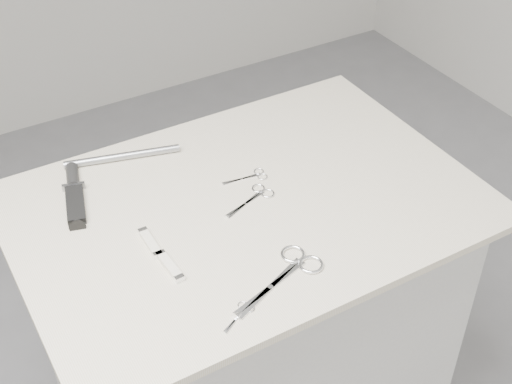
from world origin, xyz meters
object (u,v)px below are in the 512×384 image
embroidery_scissors_a (256,196)px  sheathed_knife (74,192)px  metal_rail (122,156)px  large_shears (291,269)px  embroidery_scissors_b (252,176)px  tiny_scissors (241,314)px  plinth (248,342)px  pocket_knife_a (150,243)px  pocket_knife_b (170,266)px

embroidery_scissors_a → sheathed_knife: 0.40m
sheathed_knife → metal_rail: size_ratio=0.75×
large_shears → embroidery_scissors_b: bearing=55.0°
large_shears → embroidery_scissors_b: (0.08, 0.30, -0.00)m
tiny_scissors → metal_rail: (-0.01, 0.56, 0.01)m
plinth → large_shears: (-0.03, -0.23, 0.47)m
plinth → large_shears: bearing=-97.3°
tiny_scissors → sheathed_knife: sheathed_knife is taller
tiny_scissors → sheathed_knife: bearing=78.2°
pocket_knife_a → plinth: bearing=-83.6°
plinth → embroidery_scissors_b: bearing=52.9°
embroidery_scissors_a → tiny_scissors: same height
tiny_scissors → pocket_knife_b: pocket_knife_b is taller
large_shears → metal_rail: bearing=86.6°
tiny_scissors → pocket_knife_a: pocket_knife_a is taller
metal_rail → plinth: bearing=-58.2°
embroidery_scissors_b → sheathed_knife: (-0.37, 0.14, 0.01)m
pocket_knife_a → embroidery_scissors_b: bearing=-71.1°
tiny_scissors → metal_rail: size_ratio=0.29×
tiny_scissors → sheathed_knife: size_ratio=0.39×
large_shears → embroidery_scissors_a: (0.05, 0.23, -0.00)m
pocket_knife_b → tiny_scissors: bearing=-163.0°
embroidery_scissors_b → tiny_scissors: bearing=-115.7°
large_shears → pocket_knife_a: size_ratio=2.41×
embroidery_scissors_a → pocket_knife_b: size_ratio=1.46×
large_shears → embroidery_scissors_a: large_shears is taller
plinth → pocket_knife_b: 0.54m
large_shears → metal_rail: metal_rail is taller
plinth → pocket_knife_b: bearing=-156.1°
plinth → pocket_knife_a: 0.53m
embroidery_scissors_a → sheathed_knife: size_ratio=0.66×
sheathed_knife → pocket_knife_b: 0.33m
embroidery_scissors_b → tiny_scissors: size_ratio=1.35×
embroidery_scissors_b → sheathed_knife: sheathed_knife is taller
tiny_scissors → embroidery_scissors_a: bearing=26.6°
large_shears → sheathed_knife: size_ratio=1.09×
embroidery_scissors_a → embroidery_scissors_b: bearing=48.0°
sheathed_knife → pocket_knife_a: sheathed_knife is taller
embroidery_scissors_a → pocket_knife_b: 0.28m
plinth → tiny_scissors: (-0.17, -0.27, 0.47)m
embroidery_scissors_a → embroidery_scissors_b: 0.07m
metal_rail → embroidery_scissors_b: bearing=-42.7°
plinth → pocket_knife_b: size_ratio=9.84×
plinth → large_shears: 0.52m
tiny_scissors → pocket_knife_a: (-0.07, 0.25, 0.00)m
embroidery_scissors_b → tiny_scissors: (-0.22, -0.35, -0.00)m
pocket_knife_b → plinth: bearing=-68.7°
tiny_scissors → metal_rail: 0.56m
embroidery_scissors_a → large_shears: bearing=-122.4°
embroidery_scissors_a → pocket_knife_a: bearing=166.5°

